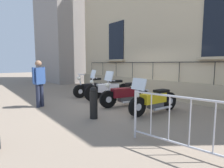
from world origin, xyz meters
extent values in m
plane|color=gray|center=(0.00, 0.00, 0.00)|extent=(60.00, 60.00, 0.00)
cube|color=#C6B28E|center=(-2.74, 0.00, 4.30)|extent=(0.60, 13.38, 8.59)
cube|color=tan|center=(-2.36, 0.00, 0.42)|extent=(0.20, 13.38, 0.84)
cube|color=black|center=(-2.42, 2.94, 2.99)|extent=(0.06, 1.37, 2.24)
cube|color=tan|center=(-2.34, 2.94, 1.82)|extent=(0.24, 1.57, 0.10)
cube|color=black|center=(-2.42, -2.94, 2.99)|extent=(0.06, 1.37, 2.24)
cube|color=tan|center=(-2.34, -2.94, 1.82)|extent=(0.24, 1.57, 0.10)
cube|color=black|center=(-2.32, 0.00, 1.68)|extent=(0.03, 11.24, 0.03)
cylinder|color=black|center=(-2.32, -5.62, 1.26)|extent=(0.02, 0.02, 0.83)
cylinder|color=black|center=(-2.32, -4.21, 1.26)|extent=(0.02, 0.02, 0.83)
cylinder|color=black|center=(-2.32, -2.81, 1.26)|extent=(0.02, 0.02, 0.83)
cylinder|color=black|center=(-2.32, -1.40, 1.26)|extent=(0.02, 0.02, 0.83)
cylinder|color=black|center=(-2.32, 0.00, 1.26)|extent=(0.02, 0.02, 0.83)
cylinder|color=black|center=(-2.32, 1.40, 1.26)|extent=(0.02, 0.02, 0.83)
cylinder|color=black|center=(-2.32, 2.81, 1.26)|extent=(0.02, 0.02, 0.83)
cylinder|color=black|center=(0.68, -1.90, 0.31)|extent=(0.62, 0.16, 0.62)
cylinder|color=silver|center=(0.68, -1.90, 0.31)|extent=(0.22, 0.18, 0.22)
cylinder|color=black|center=(-0.59, -1.89, 0.31)|extent=(0.62, 0.16, 0.62)
cylinder|color=silver|center=(-0.59, -1.89, 0.31)|extent=(0.22, 0.18, 0.22)
cube|color=black|center=(0.10, -1.89, 0.50)|extent=(0.81, 0.31, 0.30)
cube|color=#4C4C51|center=(0.00, -1.89, 0.28)|extent=(0.49, 0.25, 0.22)
cube|color=black|center=(-0.23, -1.89, 0.85)|extent=(0.45, 0.28, 0.10)
cylinder|color=silver|center=(0.63, -1.90, 0.71)|extent=(0.16, 0.06, 0.81)
cylinder|color=silver|center=(0.58, -1.90, 1.11)|extent=(0.04, 0.67, 0.04)
sphere|color=white|center=(0.70, -1.90, 0.93)|extent=(0.16, 0.16, 0.16)
cylinder|color=silver|center=(-0.15, -1.73, 0.17)|extent=(0.73, 0.09, 0.08)
cylinder|color=black|center=(0.64, -0.84, 0.35)|extent=(0.72, 0.32, 0.71)
cylinder|color=silver|center=(0.64, -0.84, 0.35)|extent=(0.28, 0.22, 0.25)
cylinder|color=black|center=(-0.81, -0.42, 0.35)|extent=(0.72, 0.32, 0.71)
cylinder|color=silver|center=(-0.81, -0.42, 0.35)|extent=(0.28, 0.22, 0.25)
cube|color=silver|center=(-0.04, -0.64, 0.56)|extent=(1.01, 0.55, 0.34)
cube|color=#4C4C51|center=(-0.13, -0.61, 0.32)|extent=(0.62, 0.39, 0.25)
cube|color=black|center=(-0.41, -0.53, 0.83)|extent=(0.59, 0.41, 0.10)
cylinder|color=silver|center=(0.59, -0.82, 0.69)|extent=(0.17, 0.10, 0.68)
cylinder|color=silver|center=(0.54, -0.81, 1.03)|extent=(0.22, 0.64, 0.04)
sphere|color=white|center=(0.66, -0.84, 0.85)|extent=(0.16, 0.16, 0.16)
cylinder|color=silver|center=(-0.27, -0.40, 0.19)|extent=(0.86, 0.32, 0.08)
cube|color=silver|center=(0.60, -0.83, 1.18)|extent=(0.27, 0.55, 0.36)
cylinder|color=black|center=(0.79, 0.47, 0.32)|extent=(0.65, 0.26, 0.64)
cylinder|color=silver|center=(0.79, 0.47, 0.32)|extent=(0.25, 0.20, 0.22)
cylinder|color=black|center=(-0.65, 0.76, 0.32)|extent=(0.65, 0.26, 0.64)
cylinder|color=silver|center=(-0.65, 0.76, 0.32)|extent=(0.25, 0.20, 0.22)
cube|color=maroon|center=(0.12, 0.61, 0.53)|extent=(1.05, 0.51, 0.34)
cube|color=#4C4C51|center=(0.02, 0.63, 0.29)|extent=(0.64, 0.36, 0.22)
cube|color=black|center=(-0.28, 0.69, 0.83)|extent=(0.61, 0.39, 0.10)
cylinder|color=silver|center=(0.74, 0.48, 0.67)|extent=(0.17, 0.09, 0.71)
cylinder|color=silver|center=(0.69, 0.49, 1.02)|extent=(0.17, 0.69, 0.04)
sphere|color=white|center=(0.81, 0.47, 0.84)|extent=(0.16, 0.16, 0.16)
cylinder|color=silver|center=(-0.14, 0.84, 0.18)|extent=(0.90, 0.26, 0.08)
cube|color=silver|center=(0.75, 0.48, 1.17)|extent=(0.23, 0.58, 0.36)
cylinder|color=black|center=(0.75, 1.90, 0.31)|extent=(0.63, 0.16, 0.62)
cylinder|color=silver|center=(0.75, 1.90, 0.31)|extent=(0.23, 0.15, 0.22)
cylinder|color=black|center=(-0.73, 2.02, 0.31)|extent=(0.63, 0.16, 0.62)
cylinder|color=silver|center=(-0.73, 2.02, 0.31)|extent=(0.23, 0.15, 0.22)
cube|color=gold|center=(0.06, 1.96, 0.51)|extent=(0.93, 0.39, 0.31)
cube|color=#4C4C51|center=(-0.04, 1.96, 0.28)|extent=(0.56, 0.30, 0.22)
cube|color=black|center=(-0.31, 1.98, 0.70)|extent=(0.53, 0.33, 0.10)
cylinder|color=silver|center=(0.70, 1.91, 0.58)|extent=(0.16, 0.07, 0.55)
cylinder|color=silver|center=(0.65, 1.91, 0.85)|extent=(0.09, 0.71, 0.04)
sphere|color=white|center=(0.77, 1.90, 0.67)|extent=(0.16, 0.16, 0.16)
cylinder|color=silver|center=(-0.21, 2.15, 0.17)|extent=(0.82, 0.14, 0.08)
cube|color=silver|center=(0.71, 1.91, 1.00)|extent=(0.17, 0.59, 0.36)
cylinder|color=#B7B7BF|center=(1.91, 2.94, 0.53)|extent=(0.05, 0.05, 1.05)
cylinder|color=#B7B7BF|center=(1.73, 3.87, 1.02)|extent=(0.40, 1.86, 0.04)
cylinder|color=#B7B7BF|center=(1.73, 3.87, 0.15)|extent=(0.40, 1.86, 0.04)
cylinder|color=#B7B7BF|center=(1.84, 3.31, 0.60)|extent=(0.02, 0.02, 0.87)
cylinder|color=#B7B7BF|center=(1.77, 3.69, 0.60)|extent=(0.02, 0.02, 0.87)
cylinder|color=#B7B7BF|center=(1.69, 4.06, 0.60)|extent=(0.02, 0.02, 0.87)
cylinder|color=#B7B7BF|center=(1.62, 4.43, 0.60)|extent=(0.02, 0.02, 0.87)
cylinder|color=black|center=(1.88, 1.21, 0.40)|extent=(0.23, 0.23, 0.80)
sphere|color=black|center=(1.88, 1.21, 0.84)|extent=(0.21, 0.21, 0.21)
cylinder|color=#23283D|center=(2.62, -1.26, 0.43)|extent=(0.14, 0.14, 0.86)
cylinder|color=#23283D|center=(2.77, -1.21, 0.43)|extent=(0.14, 0.14, 0.86)
cube|color=#2D4C8C|center=(2.69, -1.23, 1.17)|extent=(0.41, 0.32, 0.61)
sphere|color=#8C664C|center=(2.69, -1.23, 1.62)|extent=(0.23, 0.23, 0.23)
cylinder|color=#2D4C8C|center=(2.48, -1.30, 1.20)|extent=(0.09, 0.09, 0.58)
cylinder|color=#2D4C8C|center=(2.90, -1.16, 1.20)|extent=(0.09, 0.09, 0.58)
cube|color=gray|center=(-3.18, -10.65, 6.36)|extent=(5.14, 6.21, 12.71)
camera|label=1|loc=(4.63, 5.57, 1.62)|focal=28.50mm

